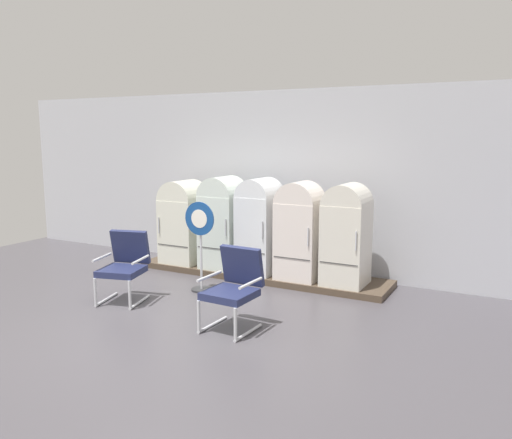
% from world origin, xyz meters
% --- Properties ---
extents(ground, '(12.00, 10.00, 0.05)m').
position_xyz_m(ground, '(0.00, 0.00, -0.03)').
color(ground, '#484449').
extents(back_wall, '(11.76, 0.12, 3.13)m').
position_xyz_m(back_wall, '(0.00, 3.66, 1.58)').
color(back_wall, '#B9BBC2').
rests_on(back_wall, ground).
extents(display_plinth, '(4.38, 0.95, 0.10)m').
position_xyz_m(display_plinth, '(0.00, 3.02, 0.05)').
color(display_plinth, '#4B3C2D').
rests_on(display_plinth, ground).
extents(refrigerator_0, '(0.69, 0.70, 1.47)m').
position_xyz_m(refrigerator_0, '(-1.50, 2.93, 0.88)').
color(refrigerator_0, silver).
rests_on(refrigerator_0, display_plinth).
extents(refrigerator_1, '(0.65, 0.69, 1.57)m').
position_xyz_m(refrigerator_1, '(-0.67, 2.92, 0.94)').
color(refrigerator_1, silver).
rests_on(refrigerator_1, display_plinth).
extents(refrigerator_2, '(0.59, 0.72, 1.57)m').
position_xyz_m(refrigerator_2, '(0.03, 2.94, 0.94)').
color(refrigerator_2, white).
rests_on(refrigerator_2, display_plinth).
extents(refrigerator_3, '(0.66, 0.62, 1.55)m').
position_xyz_m(refrigerator_3, '(0.77, 2.89, 0.92)').
color(refrigerator_3, silver).
rests_on(refrigerator_3, display_plinth).
extents(refrigerator_4, '(0.63, 0.68, 1.55)m').
position_xyz_m(refrigerator_4, '(1.52, 2.92, 0.92)').
color(refrigerator_4, silver).
rests_on(refrigerator_4, display_plinth).
extents(armchair_left, '(0.74, 0.80, 1.00)m').
position_xyz_m(armchair_left, '(-1.13, 0.98, 0.55)').
color(armchair_left, silver).
rests_on(armchair_left, ground).
extents(armchair_right, '(0.65, 0.70, 1.00)m').
position_xyz_m(armchair_right, '(0.81, 0.78, 0.55)').
color(armchair_right, silver).
rests_on(armchair_right, ground).
extents(sign_stand, '(0.51, 0.32, 1.38)m').
position_xyz_m(sign_stand, '(-0.42, 1.87, 0.71)').
color(sign_stand, '#2D2D30').
rests_on(sign_stand, ground).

